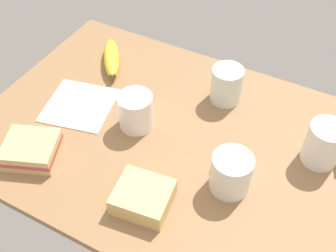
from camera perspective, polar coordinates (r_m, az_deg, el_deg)
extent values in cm
cube|color=#936D47|center=(98.39, 0.00, -1.60)|extent=(90.00, 64.00, 2.00)
cylinder|color=white|center=(85.92, 8.67, -6.41)|extent=(8.47, 8.47, 8.90)
cylinder|color=black|center=(82.83, 8.97, -4.76)|extent=(7.45, 7.45, 0.40)
cylinder|color=white|center=(89.14, 8.42, -3.27)|extent=(3.95, 2.77, 1.20)
cylinder|color=white|center=(97.02, -4.45, 2.04)|extent=(8.19, 8.19, 8.94)
cylinder|color=tan|center=(94.28, -4.59, 3.75)|extent=(7.21, 7.21, 0.40)
cylinder|color=white|center=(100.77, -4.56, 4.44)|extent=(3.75, 3.01, 1.20)
cylinder|color=white|center=(95.24, 20.63, -2.32)|extent=(8.03, 8.03, 9.98)
cylinder|color=brown|center=(92.12, 21.34, -0.48)|extent=(7.07, 7.07, 0.40)
cube|color=#DBB77A|center=(97.65, -18.10, -3.63)|extent=(14.44, 13.81, 1.60)
cube|color=#C14C4C|center=(96.63, -18.29, -3.10)|extent=(14.44, 13.81, 1.20)
cube|color=#DBB77A|center=(95.61, -18.48, -2.56)|extent=(14.44, 13.81, 1.60)
cube|color=#DBB77A|center=(85.62, -3.41, -10.25)|extent=(12.30, 11.34, 1.60)
cube|color=#D8B259|center=(84.45, -3.46, -9.73)|extent=(12.30, 11.34, 1.20)
cube|color=#DBB77A|center=(83.29, -3.50, -9.19)|extent=(12.30, 11.34, 1.60)
cylinder|color=silver|center=(104.37, 8.05, 5.65)|extent=(7.87, 7.87, 9.32)
cylinder|color=white|center=(105.44, 7.95, 4.98)|extent=(7.09, 7.09, 6.06)
ellipsoid|color=yellow|center=(116.98, -7.78, 9.25)|extent=(13.00, 16.01, 4.20)
cube|color=#4C3819|center=(110.78, -7.65, 6.79)|extent=(1.20, 1.20, 1.20)
cube|color=white|center=(106.81, -12.08, 2.83)|extent=(19.29, 19.29, 0.30)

